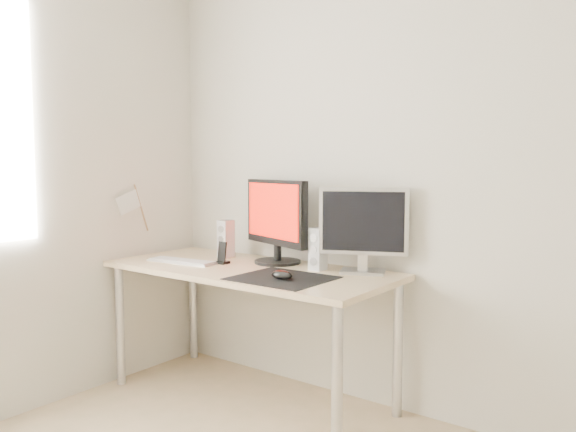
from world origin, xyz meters
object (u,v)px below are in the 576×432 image
Objects in this scene: mouse at (282,275)px; keyboard at (182,261)px; second_monitor at (363,226)px; main_monitor at (276,218)px; phone_dock at (222,257)px; speaker_right at (318,249)px; desk at (249,282)px; speaker_left at (226,239)px.

mouse reaches higher than keyboard.
second_monitor is 1.01× the size of keyboard.
phone_dock is (-0.23, -0.19, -0.22)m from main_monitor.
speaker_right is at bearing 16.43° from phone_dock.
second_monitor is (0.57, 0.22, 0.32)m from desk.
speaker_right is at bearing -5.98° from main_monitor.
speaker_left is 0.67m from speaker_right.
second_monitor is 0.82m from phone_dock.
mouse is at bearing -24.87° from desk.
mouse is 0.27× the size of keyboard.
main_monitor reaches higher than speaker_left.
desk is 0.38m from main_monitor.
second_monitor is at bearing 21.53° from desk.
speaker_left is at bearing -176.91° from second_monitor.
keyboard is (-0.44, -0.30, -0.25)m from main_monitor.
keyboard is (-0.74, -0.27, -0.10)m from speaker_right.
phone_dock is (-0.76, -0.23, -0.20)m from second_monitor.
mouse is 0.39m from desk.
keyboard is (-0.75, 0.05, -0.02)m from mouse.
desk is 7.20× the size of speaker_right.
phone_dock reaches higher than mouse.
mouse is 0.75m from keyboard.
main_monitor is at bearing 131.36° from mouse.
phone_dock is at bearing -179.35° from desk.
second_monitor reaches higher than phone_dock.
desk is 0.42m from speaker_right.
desk is at bearing -27.86° from speaker_left.
second_monitor is at bearing 4.09° from main_monitor.
second_monitor reaches higher than desk.
speaker_left is 1.81× the size of phone_dock.
main_monitor is at bearing 77.87° from desk.
speaker_right is 0.56m from phone_dock.
main_monitor reaches higher than keyboard.
speaker_right is (-0.01, 0.32, 0.09)m from mouse.
speaker_left is 0.24m from phone_dock.
main_monitor is at bearing 174.02° from speaker_right.
keyboard is at bearing -151.57° from phone_dock.
main_monitor is 0.59m from keyboard.
speaker_right is (0.67, -0.02, 0.00)m from speaker_left.
mouse is at bearing -89.02° from speaker_right.
main_monitor reaches higher than desk.
mouse is at bearing -26.36° from speaker_left.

